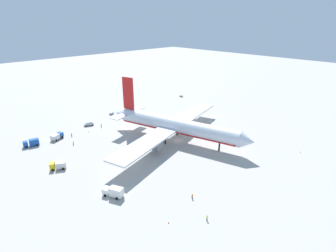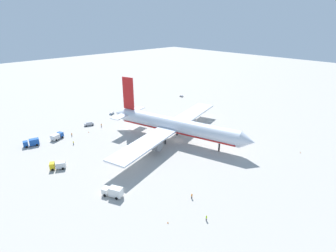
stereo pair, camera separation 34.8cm
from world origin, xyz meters
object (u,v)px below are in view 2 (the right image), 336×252
service_truck_2 (113,191)px  ground_worker_1 (101,125)px  traffic_cone_2 (204,113)px  baggage_cart_0 (112,113)px  service_van (89,124)px  ground_worker_3 (192,196)px  service_truck_0 (58,165)px  traffic_cone_3 (301,152)px  service_truck_3 (57,136)px  traffic_cone_1 (168,222)px  ground_worker_2 (73,143)px  airliner (174,126)px  traffic_cone_0 (89,132)px  service_truck_1 (32,142)px  ground_worker_4 (206,218)px  ground_worker_0 (72,135)px  baggage_cart_1 (182,96)px

service_truck_2 → ground_worker_1: service_truck_2 is taller
traffic_cone_2 → service_truck_2: bearing=-69.8°
baggage_cart_0 → traffic_cone_2: (35.23, 39.67, -0.45)m
service_van → ground_worker_1: 7.11m
ground_worker_3 → service_van: bearing=174.4°
service_truck_0 → traffic_cone_3: (56.37, 76.11, -1.23)m
ground_worker_3 → service_truck_3: bearing=-171.0°
traffic_cone_1 → traffic_cone_2: (-50.08, 77.60, 0.00)m
service_van → ground_worker_3: service_van is taller
ground_worker_2 → service_truck_3: bearing=-165.5°
ground_worker_2 → traffic_cone_3: bearing=41.2°
airliner → traffic_cone_0: 42.26m
traffic_cone_0 → traffic_cone_2: (20.42, 62.25, 0.00)m
service_truck_3 → service_truck_0: bearing=-22.4°
service_truck_1 → ground_worker_3: service_truck_1 is taller
traffic_cone_1 → ground_worker_4: bearing=51.8°
service_truck_1 → service_truck_2: size_ratio=0.96×
service_van → traffic_cone_2: size_ratio=9.09×
ground_worker_0 → ground_worker_3: ground_worker_3 is taller
service_van → ground_worker_0: (6.69, -12.51, -0.21)m
ground_worker_2 → traffic_cone_0: bearing=123.0°
airliner → ground_worker_4: 52.49m
baggage_cart_1 → service_truck_2: bearing=-57.1°
ground_worker_3 → traffic_cone_1: ground_worker_3 is taller
service_truck_3 → service_van: bearing=105.4°
service_truck_0 → baggage_cart_1: 108.34m
baggage_cart_1 → traffic_cone_1: bearing=-48.4°
service_truck_3 → traffic_cone_3: bearing=38.6°
airliner → service_truck_0: airliner is taller
ground_worker_3 → traffic_cone_3: (11.11, 54.28, -0.61)m
service_truck_0 → service_van: size_ratio=1.16×
service_truck_1 → traffic_cone_2: size_ratio=11.98×
service_truck_3 → baggage_cart_0: service_truck_3 is taller
ground_worker_1 → ground_worker_3: size_ratio=1.03×
service_truck_1 → service_van: service_truck_1 is taller
service_truck_1 → traffic_cone_3: bearing=42.6°
service_truck_0 → traffic_cone_0: service_truck_0 is taller
ground_worker_0 → ground_worker_3: (69.40, 5.05, 0.06)m
service_van → service_truck_1: bearing=-81.4°
ground_worker_3 → traffic_cone_3: bearing=78.4°
ground_worker_0 → ground_worker_1: size_ratio=0.91×
ground_worker_1 → traffic_cone_1: 76.24m
service_van → ground_worker_4: 86.03m
baggage_cart_1 → traffic_cone_0: size_ratio=5.58×
service_truck_1 → traffic_cone_0: 24.95m
baggage_cart_0 → baggage_cart_1: bearing=87.5°
baggage_cart_0 → traffic_cone_0: bearing=-56.7°
ground_worker_0 → ground_worker_4: size_ratio=0.97×
ground_worker_4 → traffic_cone_2: 89.51m
service_van → baggage_cart_0: size_ratio=1.41×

